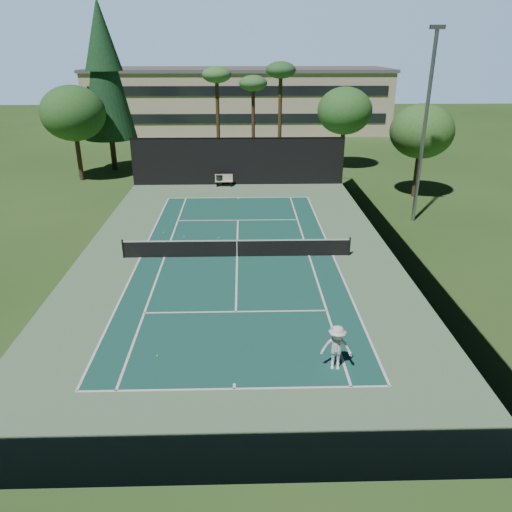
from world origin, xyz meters
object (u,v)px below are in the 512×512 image
Objects in this scene: park_bench at (224,180)px; trash_bin at (219,180)px; player at (336,348)px; tennis_ball_c at (219,238)px; tennis_ball_d at (164,233)px; tennis_net at (237,248)px; tennis_ball_a at (157,356)px; tennis_ball_b at (184,237)px.

trash_bin is at bearing 162.91° from park_bench.
tennis_ball_c is (-4.90, 13.72, -0.86)m from player.
tennis_net is at bearing -40.29° from tennis_ball_d.
tennis_ball_b is at bearing 91.52° from tennis_ball_a.
player is at bearing -70.80° from tennis_net.
park_bench is 1.59× the size of trash_bin.
tennis_ball_a is 1.01× the size of tennis_ball_d.
tennis_ball_d is (-4.75, 4.02, -0.52)m from tennis_net.
tennis_ball_a is 25.35m from park_bench.
tennis_ball_a is at bearing -98.17° from tennis_ball_c.
tennis_net is 4.70m from tennis_ball_b.
trash_bin is at bearing 92.12° from tennis_ball_c.
tennis_ball_d is at bearing 163.79° from tennis_ball_c.
tennis_net is 8.60× the size of park_bench.
tennis_ball_a is 13.93m from tennis_ball_d.
tennis_ball_a is 12.91m from tennis_ball_c.
tennis_ball_b is 0.07× the size of trash_bin.
tennis_ball_c is (1.84, 12.78, 0.00)m from tennis_ball_a.
tennis_net is 171.04× the size of tennis_ball_c.
tennis_net reaches higher than tennis_ball_d.
trash_bin is at bearing 109.90° from player.
tennis_ball_b is 1.02× the size of tennis_ball_d.
park_bench is (2.11, 12.23, 0.51)m from tennis_ball_b.
tennis_ball_a is 1.00× the size of tennis_ball_b.
tennis_net is at bearing -44.20° from tennis_ball_b.
player is 6.86m from tennis_ball_a.
tennis_ball_a is 0.05× the size of park_bench.
park_bench is at bearing 109.13° from player.
trash_bin is at bearing 74.94° from tennis_ball_d.
tennis_ball_b reaches higher than tennis_ball_d.
player is (3.74, -10.74, 0.34)m from tennis_net.
park_bench reaches higher than tennis_ball_d.
player is 26.69m from park_bench.
park_bench is (-4.98, 26.22, -0.35)m from player.
park_bench is at bearing 86.02° from tennis_ball_a.
player is 17.05m from tennis_ball_d.
tennis_ball_d is 12.00m from park_bench.
trash_bin reaches higher than tennis_ball_c.
tennis_ball_c is 0.08× the size of trash_bin.
trash_bin is at bearing 82.09° from tennis_ball_b.
tennis_ball_a is at bearing -93.08° from trash_bin.
tennis_ball_c is at bearing 111.32° from tennis_net.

